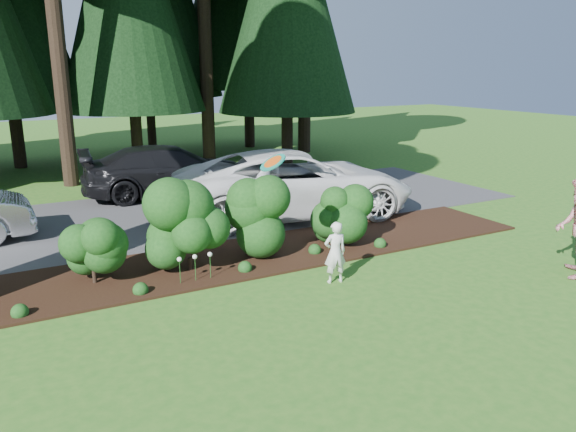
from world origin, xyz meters
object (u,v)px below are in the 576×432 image
at_px(child, 335,252).
at_px(frisbee, 273,162).
at_px(car_white_suv, 295,183).
at_px(car_dark_suv, 171,171).

relative_size(child, frisbee, 2.40).
xyz_separation_m(car_white_suv, child, (-1.72, -4.62, -0.33)).
bearing_deg(car_white_suv, child, 169.55).
bearing_deg(frisbee, car_dark_suv, 85.70).
distance_m(car_dark_suv, child, 8.65).
bearing_deg(car_dark_suv, child, -170.28).
bearing_deg(car_dark_suv, frisbee, -177.76).
height_order(car_dark_suv, child, car_dark_suv).
xyz_separation_m(car_dark_suv, frisbee, (-0.62, -8.25, 1.52)).
distance_m(car_dark_suv, frisbee, 8.41).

